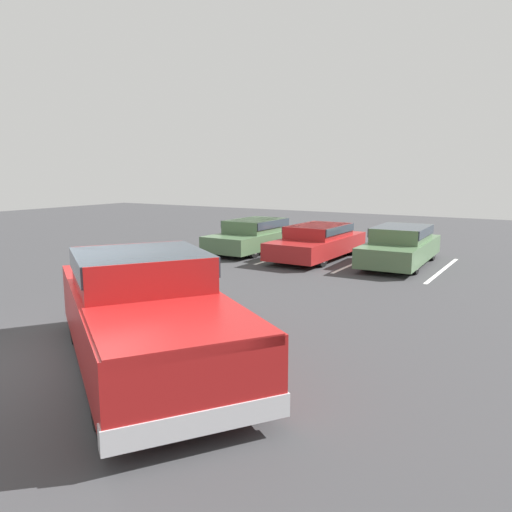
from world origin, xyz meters
TOP-DOWN VIEW (x-y plane):
  - ground_plane at (0.00, 0.00)m, footprint 60.00×60.00m
  - stall_stripe_a at (-4.63, 11.09)m, footprint 0.12×4.57m
  - stall_stripe_b at (-1.91, 11.09)m, footprint 0.12×4.57m
  - stall_stripe_c at (0.81, 11.09)m, footprint 0.12×4.57m
  - stall_stripe_d at (3.53, 11.09)m, footprint 0.12×4.57m
  - pickup_truck at (1.23, 0.58)m, footprint 5.69×4.79m
  - parked_sedan_a at (-3.39, 11.25)m, footprint 1.79×4.57m
  - parked_sedan_b at (-0.66, 11.01)m, footprint 1.82×4.73m
  - parked_sedan_c at (2.14, 11.34)m, footprint 1.90×4.67m
  - wheel_stop_curb at (-2.81, 13.69)m, footprint 1.90×0.20m

SIDE VIEW (x-z plane):
  - ground_plane at x=0.00m, z-range 0.00..0.00m
  - stall_stripe_a at x=-4.63m, z-range 0.00..0.01m
  - stall_stripe_b at x=-1.91m, z-range 0.00..0.01m
  - stall_stripe_c at x=0.81m, z-range 0.00..0.01m
  - stall_stripe_d at x=3.53m, z-range 0.00..0.01m
  - wheel_stop_curb at x=-2.81m, z-range 0.00..0.14m
  - parked_sedan_b at x=-0.66m, z-range 0.04..1.22m
  - parked_sedan_a at x=-3.39m, z-range 0.04..1.25m
  - parked_sedan_c at x=2.14m, z-range 0.04..1.29m
  - pickup_truck at x=1.23m, z-range 0.00..1.78m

